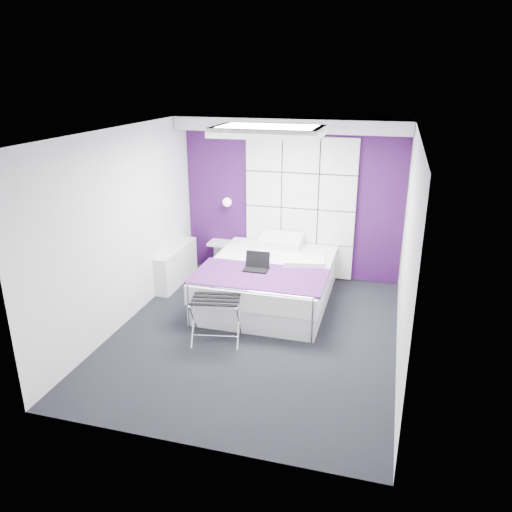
% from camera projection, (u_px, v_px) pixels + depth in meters
% --- Properties ---
extents(floor, '(4.40, 4.40, 0.00)m').
position_uv_depth(floor, '(255.00, 333.00, 6.58)').
color(floor, black).
rests_on(floor, ground).
extents(ceiling, '(4.40, 4.40, 0.00)m').
position_uv_depth(ceiling, '(255.00, 131.00, 5.68)').
color(ceiling, white).
rests_on(ceiling, wall_back).
extents(wall_back, '(3.60, 0.00, 3.60)m').
position_uv_depth(wall_back, '(292.00, 199.00, 8.12)').
color(wall_back, silver).
rests_on(wall_back, floor).
extents(wall_left, '(0.00, 4.40, 4.40)m').
position_uv_depth(wall_left, '(124.00, 228.00, 6.58)').
color(wall_left, silver).
rests_on(wall_left, floor).
extents(wall_right, '(0.00, 4.40, 4.40)m').
position_uv_depth(wall_right, '(407.00, 253.00, 5.68)').
color(wall_right, silver).
rests_on(wall_right, floor).
extents(accent_wall, '(3.58, 0.02, 2.58)m').
position_uv_depth(accent_wall, '(291.00, 199.00, 8.11)').
color(accent_wall, '#381046').
rests_on(accent_wall, wall_back).
extents(soffit, '(3.58, 0.50, 0.20)m').
position_uv_depth(soffit, '(290.00, 125.00, 7.48)').
color(soffit, silver).
rests_on(soffit, wall_back).
extents(headboard, '(1.80, 0.08, 2.30)m').
position_uv_depth(headboard, '(300.00, 208.00, 8.07)').
color(headboard, silver).
rests_on(headboard, wall_back).
extents(skylight, '(1.36, 0.86, 0.12)m').
position_uv_depth(skylight, '(268.00, 130.00, 6.24)').
color(skylight, white).
rests_on(skylight, ceiling).
extents(wall_lamp, '(0.15, 0.15, 0.15)m').
position_uv_depth(wall_lamp, '(228.00, 202.00, 8.28)').
color(wall_lamp, white).
rests_on(wall_lamp, wall_back).
extents(radiator, '(0.22, 1.20, 0.60)m').
position_uv_depth(radiator, '(177.00, 265.00, 8.07)').
color(radiator, silver).
rests_on(radiator, floor).
extents(bed, '(1.82, 2.21, 0.77)m').
position_uv_depth(bed, '(269.00, 280.00, 7.43)').
color(bed, silver).
rests_on(bed, floor).
extents(nightstand, '(0.40, 0.31, 0.04)m').
position_uv_depth(nightstand, '(221.00, 243.00, 8.53)').
color(nightstand, silver).
rests_on(nightstand, wall_back).
extents(luggage_rack, '(0.60, 0.44, 0.59)m').
position_uv_depth(luggage_rack, '(216.00, 320.00, 6.29)').
color(luggage_rack, silver).
rests_on(luggage_rack, floor).
extents(laptop, '(0.35, 0.25, 0.25)m').
position_uv_depth(laptop, '(257.00, 265.00, 7.02)').
color(laptop, black).
rests_on(laptop, bed).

